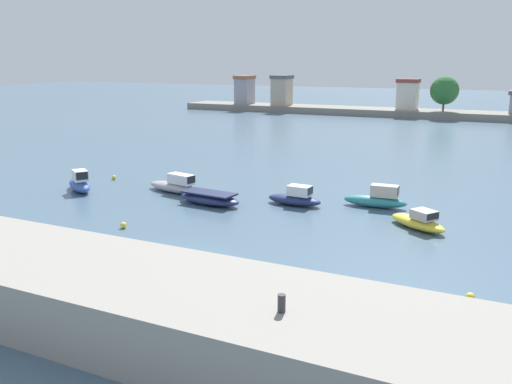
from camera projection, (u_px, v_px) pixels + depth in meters
name	position (u px, v px, depth m)	size (l,w,h in m)	color
ground_plane	(180.00, 262.00, 29.14)	(400.00, 400.00, 0.00)	#476075
seawall_embankment	(85.00, 289.00, 22.64)	(67.34, 6.44, 2.51)	gray
mooring_bollard	(282.00, 303.00, 17.74)	(0.27, 0.27, 0.62)	#2D2D33
moored_boat_0	(80.00, 183.00, 45.03)	(4.38, 3.66, 1.85)	#3856A8
moored_boat_1	(176.00, 186.00, 44.63)	(5.78, 2.72, 1.61)	#9E9EA3
moored_boat_2	(209.00, 198.00, 40.91)	(5.36, 2.48, 0.95)	navy
moored_boat_3	(295.00, 198.00, 40.70)	(4.30, 1.84, 1.52)	navy
moored_boat_4	(377.00, 199.00, 40.06)	(4.73, 1.58, 1.72)	teal
moored_boat_5	(419.00, 221.00, 34.92)	(4.44, 3.65, 1.33)	yellow
mooring_buoy_0	(123.00, 225.00, 35.08)	(0.41, 0.41, 0.41)	yellow
mooring_buoy_1	(114.00, 177.00, 49.56)	(0.38, 0.38, 0.38)	yellow
mooring_buoy_2	(470.00, 297.00, 24.34)	(0.42, 0.42, 0.42)	yellow
mooring_buoy_4	(424.00, 215.00, 37.66)	(0.29, 0.29, 0.29)	orange
distant_shoreline	(442.00, 106.00, 103.40)	(105.39, 8.74, 7.90)	gray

